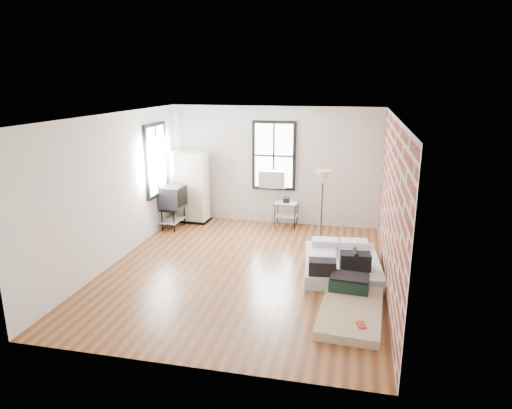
% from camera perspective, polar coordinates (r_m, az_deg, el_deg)
% --- Properties ---
extents(ground, '(6.00, 6.00, 0.00)m').
position_cam_1_polar(ground, '(8.48, -1.48, -8.16)').
color(ground, '#5B2E18').
rests_on(ground, ground).
extents(room_shell, '(5.02, 6.02, 2.80)m').
position_cam_1_polar(room_shell, '(8.25, 0.61, 3.83)').
color(room_shell, silver).
rests_on(room_shell, ground).
extents(mattress_main, '(1.50, 1.92, 0.58)m').
position_cam_1_polar(mattress_main, '(8.50, 10.65, -7.23)').
color(mattress_main, white).
rests_on(mattress_main, ground).
extents(mattress_bare, '(1.00, 1.74, 0.36)m').
position_cam_1_polar(mattress_bare, '(7.20, 11.73, -12.08)').
color(mattress_bare, '#BDAF88').
rests_on(mattress_bare, ground).
extents(wardrobe, '(0.90, 0.55, 1.72)m').
position_cam_1_polar(wardrobe, '(11.20, -8.21, 2.16)').
color(wardrobe, black).
rests_on(wardrobe, ground).
extents(side_table, '(0.54, 0.43, 0.71)m').
position_cam_1_polar(side_table, '(10.78, 3.81, -0.31)').
color(side_table, black).
rests_on(side_table, ground).
extents(floor_lamp, '(0.33, 0.33, 1.55)m').
position_cam_1_polar(floor_lamp, '(9.71, 8.36, 2.92)').
color(floor_lamp, '#331F11').
rests_on(floor_lamp, ground).
extents(tv_stand, '(0.52, 0.73, 1.01)m').
position_cam_1_polar(tv_stand, '(10.77, -10.37, 0.77)').
color(tv_stand, black).
rests_on(tv_stand, ground).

